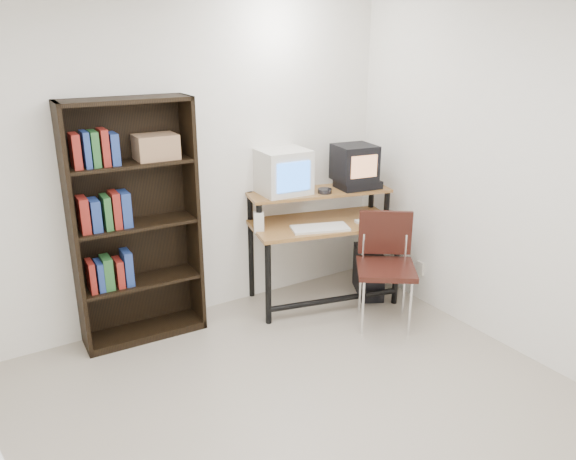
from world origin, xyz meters
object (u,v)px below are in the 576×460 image
crt_tv (355,163)px  bookshelf (134,221)px  school_chair (386,257)px  computer_desk (323,226)px  crt_monitor (282,172)px  pc_tower (369,272)px

crt_tv → bookshelf: size_ratio=0.20×
crt_tv → school_chair: size_ratio=0.41×
computer_desk → school_chair: 0.64m
crt_monitor → bookshelf: bearing=-177.3°
computer_desk → school_chair: bearing=-56.8°
crt_tv → school_chair: 0.89m
crt_monitor → school_chair: bearing=-55.4°
pc_tower → school_chair: school_chair is taller
crt_monitor → crt_tv: size_ratio=1.17×
school_chair → bookshelf: bearing=-169.4°
pc_tower → bookshelf: size_ratio=0.24×
crt_tv → crt_monitor: bearing=170.0°
computer_desk → bookshelf: (-1.56, 0.24, 0.25)m
crt_tv → bookshelf: bearing=-178.2°
crt_tv → bookshelf: 1.93m
pc_tower → school_chair: (-0.22, -0.45, 0.35)m
computer_desk → crt_tv: bearing=15.9°
crt_monitor → school_chair: size_ratio=0.48×
crt_tv → school_chair: crt_tv is taller
crt_tv → school_chair: (-0.12, -0.60, -0.64)m
crt_monitor → bookshelf: 1.30m
bookshelf → school_chair: bearing=-22.8°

